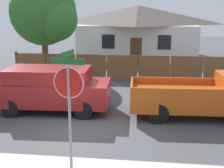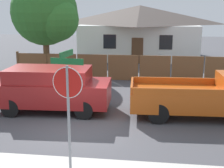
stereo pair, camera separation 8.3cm
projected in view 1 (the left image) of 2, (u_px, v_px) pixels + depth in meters
The scene contains 7 objects.
ground_plane at pixel (78, 131), 10.98m from camera, with size 80.00×80.00×0.00m, color #47474C.
wooden_fence at pixel (122, 68), 18.64m from camera, with size 13.30×0.12×1.62m.
house at pixel (138, 31), 27.36m from camera, with size 10.45×7.42×4.48m.
oak_tree at pixel (46, 14), 19.73m from camera, with size 4.44×4.23×6.09m.
red_suv at pixel (51, 88), 12.89m from camera, with size 4.83×2.24×1.83m.
orange_pickup at pixel (209, 96), 12.18m from camera, with size 5.67×2.22×1.74m.
stop_sign at pixel (69, 93), 7.57m from camera, with size 0.84×0.75×3.22m.
Camera 1 is at (2.46, -10.06, 4.18)m, focal length 50.00 mm.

